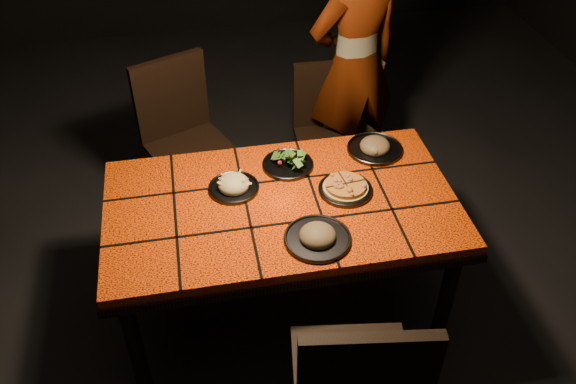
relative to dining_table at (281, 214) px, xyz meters
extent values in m
cube|color=black|center=(0.00, 0.00, -0.69)|extent=(6.00, 7.00, 0.04)
cube|color=#FF4608|center=(0.00, 0.00, 0.05)|extent=(1.60, 0.90, 0.05)
cube|color=black|center=(0.00, 0.00, 0.01)|extent=(1.62, 0.92, 0.04)
cylinder|color=black|center=(-0.72, -0.37, -0.34)|extent=(0.07, 0.07, 0.66)
cylinder|color=black|center=(0.72, -0.37, -0.34)|extent=(0.07, 0.07, 0.66)
cylinder|color=black|center=(-0.72, 0.37, -0.34)|extent=(0.07, 0.07, 0.66)
cylinder|color=black|center=(0.72, 0.37, -0.34)|extent=(0.07, 0.07, 0.66)
cube|color=black|center=(0.14, -0.79, -0.17)|extent=(0.53, 0.53, 0.04)
cube|color=black|center=(0.11, -1.00, 0.10)|extent=(0.47, 0.11, 0.51)
cylinder|color=black|center=(0.35, -0.63, -0.43)|extent=(0.04, 0.04, 0.47)
cylinder|color=black|center=(-0.02, -0.58, -0.43)|extent=(0.04, 0.04, 0.47)
cube|color=black|center=(-0.38, 0.85, -0.20)|extent=(0.58, 0.58, 0.04)
cube|color=black|center=(-0.46, 1.04, 0.07)|extent=(0.42, 0.21, 0.49)
cylinder|color=black|center=(-0.48, 0.62, -0.44)|extent=(0.04, 0.04, 0.45)
cylinder|color=black|center=(-0.15, 0.76, -0.44)|extent=(0.04, 0.04, 0.45)
cylinder|color=black|center=(-0.62, 0.95, -0.44)|extent=(0.04, 0.04, 0.45)
cylinder|color=black|center=(-0.29, 1.09, -0.44)|extent=(0.04, 0.04, 0.45)
cube|color=black|center=(0.45, 0.87, -0.25)|extent=(0.40, 0.40, 0.04)
cube|color=black|center=(0.46, 1.05, -0.02)|extent=(0.39, 0.05, 0.43)
cylinder|color=black|center=(0.29, 0.72, -0.47)|extent=(0.03, 0.03, 0.40)
cylinder|color=black|center=(0.61, 0.71, -0.47)|extent=(0.03, 0.03, 0.40)
cylinder|color=black|center=(0.30, 1.03, -0.47)|extent=(0.03, 0.03, 0.40)
cylinder|color=black|center=(0.62, 1.02, -0.47)|extent=(0.03, 0.03, 0.40)
imported|color=brown|center=(0.63, 1.06, 0.15)|extent=(0.68, 0.53, 1.64)
cylinder|color=#313136|center=(0.31, 0.02, 0.08)|extent=(0.25, 0.25, 0.01)
torus|color=#313136|center=(0.31, 0.02, 0.09)|extent=(0.25, 0.25, 0.01)
cylinder|color=tan|center=(0.31, 0.02, 0.10)|extent=(0.24, 0.24, 0.01)
cylinder|color=#C08131|center=(0.31, 0.02, 0.11)|extent=(0.21, 0.21, 0.02)
cylinder|color=#313136|center=(-0.20, 0.13, 0.08)|extent=(0.24, 0.24, 0.01)
torus|color=#313136|center=(-0.20, 0.13, 0.09)|extent=(0.24, 0.24, 0.01)
ellipsoid|color=beige|center=(-0.20, 0.13, 0.11)|extent=(0.14, 0.14, 0.08)
cylinder|color=#313136|center=(0.08, 0.25, 0.08)|extent=(0.25, 0.25, 0.01)
torus|color=#313136|center=(0.08, 0.25, 0.09)|extent=(0.25, 0.25, 0.01)
cylinder|color=#313136|center=(0.11, -0.28, 0.08)|extent=(0.29, 0.29, 0.01)
torus|color=#313136|center=(0.11, -0.28, 0.09)|extent=(0.29, 0.29, 0.01)
ellipsoid|color=olive|center=(0.11, -0.28, 0.11)|extent=(0.17, 0.17, 0.09)
cylinder|color=#313136|center=(0.54, 0.30, 0.08)|extent=(0.28, 0.28, 0.01)
torus|color=#313136|center=(0.54, 0.30, 0.09)|extent=(0.28, 0.28, 0.01)
ellipsoid|color=olive|center=(0.54, 0.30, 0.11)|extent=(0.17, 0.17, 0.09)
camera|label=1|loc=(-0.36, -2.07, 1.90)|focal=38.00mm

